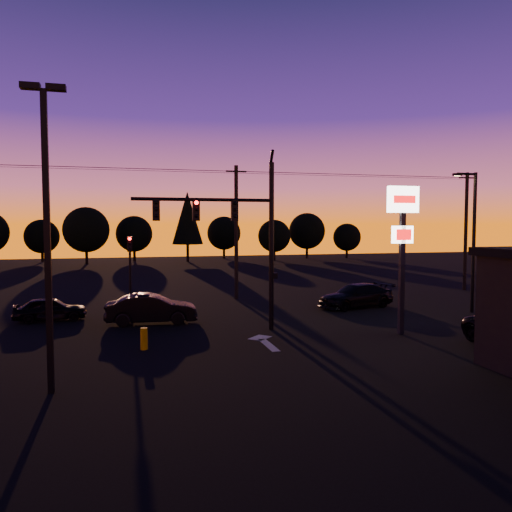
{
  "coord_description": "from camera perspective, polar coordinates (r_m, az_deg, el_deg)",
  "views": [
    {
      "loc": [
        -5.29,
        -18.82,
        5.07
      ],
      "look_at": [
        1.0,
        5.0,
        3.5
      ],
      "focal_mm": 35.0,
      "sensor_mm": 36.0,
      "label": 1
    }
  ],
  "objects": [
    {
      "name": "streetlight",
      "position": [
        30.99,
        23.51,
        2.14
      ],
      "size": [
        1.55,
        0.35,
        8.0
      ],
      "color": "black",
      "rests_on": "ground"
    },
    {
      "name": "utility_pole_1",
      "position": [
        33.62,
        -2.27,
        2.83
      ],
      "size": [
        1.4,
        0.26,
        9.0
      ],
      "color": "black",
      "rests_on": "ground"
    },
    {
      "name": "utility_pole_2",
      "position": [
        41.44,
        22.85,
        2.7
      ],
      "size": [
        1.4,
        0.26,
        9.0
      ],
      "color": "black",
      "rests_on": "ground"
    },
    {
      "name": "power_wires",
      "position": [
        33.8,
        -2.29,
        9.58
      ],
      "size": [
        36.0,
        1.22,
        0.07
      ],
      "color": "black",
      "rests_on": "ground"
    },
    {
      "name": "tree_3",
      "position": [
        70.85,
        -13.76,
        2.48
      ],
      "size": [
        4.95,
        4.95,
        6.22
      ],
      "color": "black",
      "rests_on": "ground"
    },
    {
      "name": "car_right",
      "position": [
        31.1,
        11.34,
        -4.48
      ],
      "size": [
        5.25,
        3.1,
        1.43
      ],
      "primitive_type": "imported",
      "rotation": [
        0.0,
        0.0,
        -1.33
      ],
      "color": "black",
      "rests_on": "ground"
    },
    {
      "name": "parking_lot_light",
      "position": [
        15.98,
        -22.81,
        4.07
      ],
      "size": [
        1.25,
        0.3,
        9.14
      ],
      "color": "black",
      "rests_on": "ground"
    },
    {
      "name": "tree_1",
      "position": [
        72.63,
        -23.28,
        2.06
      ],
      "size": [
        4.54,
        4.54,
        5.71
      ],
      "color": "black",
      "rests_on": "ground"
    },
    {
      "name": "lane_arrow",
      "position": [
        21.88,
        0.98,
        -9.73
      ],
      "size": [
        1.2,
        3.1,
        0.01
      ],
      "color": "beige",
      "rests_on": "ground"
    },
    {
      "name": "tree_5",
      "position": [
        74.22,
        -3.69,
        2.62
      ],
      "size": [
        4.95,
        4.95,
        6.22
      ],
      "color": "black",
      "rests_on": "ground"
    },
    {
      "name": "pylon_sign",
      "position": [
        23.75,
        16.4,
        3.12
      ],
      "size": [
        1.5,
        0.28,
        6.8
      ],
      "color": "black",
      "rests_on": "ground"
    },
    {
      "name": "car_mid",
      "position": [
        26.16,
        -11.85,
        -5.93
      ],
      "size": [
        4.69,
        1.94,
        1.51
      ],
      "primitive_type": "imported",
      "rotation": [
        0.0,
        0.0,
        1.5
      ],
      "color": "black",
      "rests_on": "ground"
    },
    {
      "name": "secondary_signal",
      "position": [
        30.39,
        -14.2,
        -0.63
      ],
      "size": [
        0.3,
        0.31,
        4.35
      ],
      "color": "black",
      "rests_on": "ground"
    },
    {
      "name": "ground",
      "position": [
        20.2,
        0.89,
        -10.89
      ],
      "size": [
        120.0,
        120.0,
        0.0
      ],
      "primitive_type": "plane",
      "color": "black",
      "rests_on": "ground"
    },
    {
      "name": "tree_7",
      "position": [
        74.61,
        5.85,
        2.86
      ],
      "size": [
        5.36,
        5.36,
        6.74
      ],
      "color": "black",
      "rests_on": "ground"
    },
    {
      "name": "car_left",
      "position": [
        28.51,
        -22.45,
        -5.61
      ],
      "size": [
        3.75,
        1.73,
        1.24
      ],
      "primitive_type": "imported",
      "rotation": [
        0.0,
        0.0,
        1.64
      ],
      "color": "black",
      "rests_on": "ground"
    },
    {
      "name": "bollard",
      "position": [
        20.96,
        -12.68,
        -9.21
      ],
      "size": [
        0.29,
        0.29,
        0.88
      ],
      "primitive_type": "cylinder",
      "color": "#C89E00",
      "rests_on": "ground"
    },
    {
      "name": "tree_4",
      "position": [
        68.33,
        -7.84,
        4.33
      ],
      "size": [
        4.18,
        4.18,
        9.5
      ],
      "color": "black",
      "rests_on": "ground"
    },
    {
      "name": "tree_6",
      "position": [
        69.85,
        2.1,
        2.31
      ],
      "size": [
        4.54,
        4.54,
        5.71
      ],
      "color": "black",
      "rests_on": "ground"
    },
    {
      "name": "traffic_signal_mast",
      "position": [
        23.4,
        -1.98,
        3.32
      ],
      "size": [
        6.79,
        0.52,
        8.58
      ],
      "color": "black",
      "rests_on": "ground"
    },
    {
      "name": "tree_2",
      "position": [
        66.99,
        -18.84,
        2.86
      ],
      "size": [
        5.77,
        5.78,
        7.26
      ],
      "color": "black",
      "rests_on": "ground"
    },
    {
      "name": "tree_8",
      "position": [
        76.04,
        10.35,
        2.12
      ],
      "size": [
        4.12,
        4.12,
        5.19
      ],
      "color": "black",
      "rests_on": "ground"
    }
  ]
}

